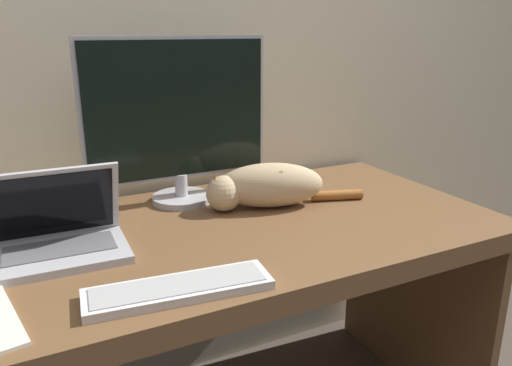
{
  "coord_description": "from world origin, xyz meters",
  "views": [
    {
      "loc": [
        -0.45,
        -0.81,
        1.31
      ],
      "look_at": [
        0.14,
        0.36,
        0.9
      ],
      "focal_mm": 35.0,
      "sensor_mm": 36.0,
      "label": 1
    }
  ],
  "objects_px": {
    "monitor": "(178,119)",
    "laptop": "(59,238)",
    "external_keyboard": "(179,289)",
    "cat": "(265,185)"
  },
  "relations": [
    {
      "from": "external_keyboard",
      "to": "cat",
      "type": "height_order",
      "value": "cat"
    },
    {
      "from": "cat",
      "to": "laptop",
      "type": "bearing_deg",
      "value": -154.31
    },
    {
      "from": "monitor",
      "to": "laptop",
      "type": "height_order",
      "value": "monitor"
    },
    {
      "from": "monitor",
      "to": "external_keyboard",
      "type": "relative_size",
      "value": 1.45
    },
    {
      "from": "monitor",
      "to": "laptop",
      "type": "relative_size",
      "value": 1.82
    },
    {
      "from": "external_keyboard",
      "to": "laptop",
      "type": "bearing_deg",
      "value": 129.15
    },
    {
      "from": "monitor",
      "to": "cat",
      "type": "bearing_deg",
      "value": -37.7
    },
    {
      "from": "laptop",
      "to": "external_keyboard",
      "type": "distance_m",
      "value": 0.37
    },
    {
      "from": "laptop",
      "to": "cat",
      "type": "xyz_separation_m",
      "value": [
        0.61,
        0.08,
        0.03
      ]
    },
    {
      "from": "monitor",
      "to": "laptop",
      "type": "bearing_deg",
      "value": -147.98
    }
  ]
}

